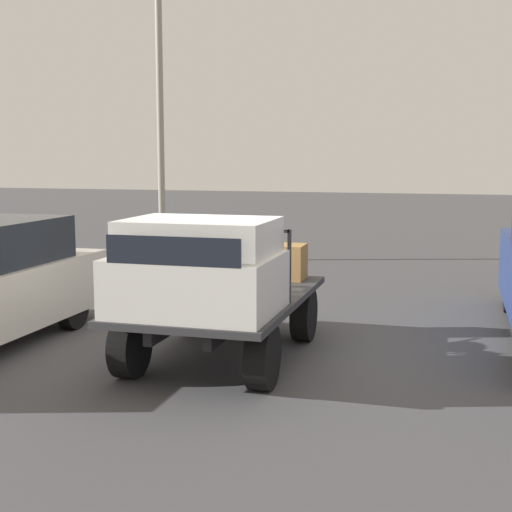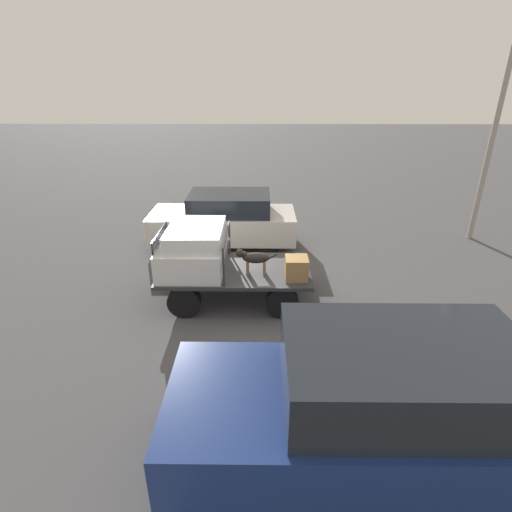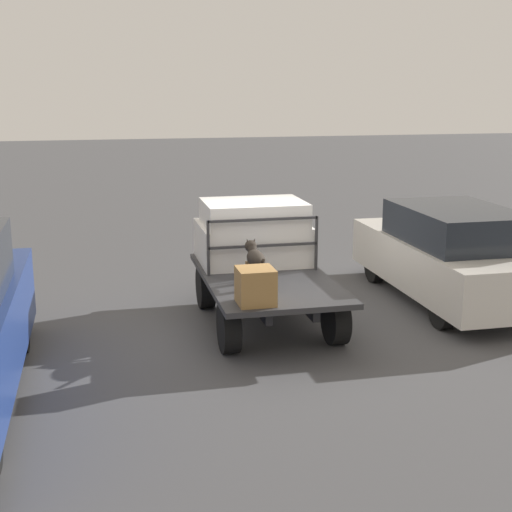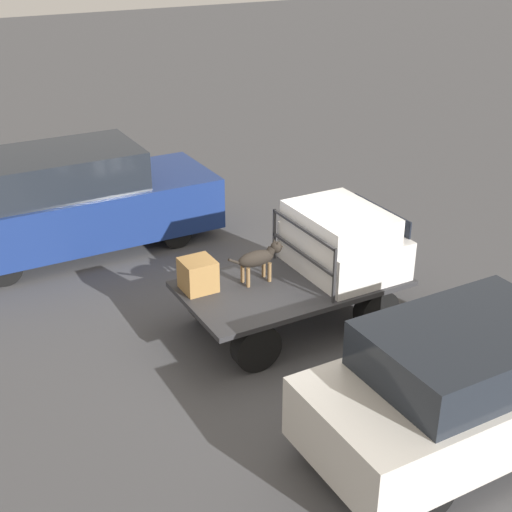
# 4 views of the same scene
# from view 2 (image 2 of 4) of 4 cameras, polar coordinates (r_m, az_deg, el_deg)

# --- Properties ---
(ground_plane) EXTENTS (80.00, 80.00, 0.00)m
(ground_plane) POSITION_cam_2_polar(r_m,az_deg,el_deg) (9.56, -2.93, -6.02)
(ground_plane) COLOR #474749
(flatbed_truck) EXTENTS (3.43, 1.87, 0.78)m
(flatbed_truck) POSITION_cam_2_polar(r_m,az_deg,el_deg) (9.29, -3.00, -3.03)
(flatbed_truck) COLOR black
(flatbed_truck) RESTS_ON ground
(truck_cab) EXTENTS (1.42, 1.75, 1.02)m
(truck_cab) POSITION_cam_2_polar(r_m,az_deg,el_deg) (9.10, -8.91, 0.98)
(truck_cab) COLOR silver
(truck_cab) RESTS_ON flatbed_truck
(truck_headboard) EXTENTS (0.04, 1.75, 0.86)m
(truck_headboard) POSITION_cam_2_polar(r_m,az_deg,el_deg) (8.98, -4.24, 1.46)
(truck_headboard) COLOR #2D2D30
(truck_headboard) RESTS_ON flatbed_truck
(dog) EXTENTS (0.96, 0.24, 0.63)m
(dog) POSITION_cam_2_polar(r_m,az_deg,el_deg) (8.77, -0.42, -0.27)
(dog) COLOR brown
(dog) RESTS_ON flatbed_truck
(cargo_crate) EXTENTS (0.49, 0.49, 0.49)m
(cargo_crate) POSITION_cam_2_polar(r_m,az_deg,el_deg) (8.69, 5.81, -1.74)
(cargo_crate) COLOR olive
(cargo_crate) RESTS_ON flatbed_truck
(parked_sedan) EXTENTS (4.38, 1.82, 1.65)m
(parked_sedan) POSITION_cam_2_polar(r_m,az_deg,el_deg) (12.31, -4.49, 5.21)
(parked_sedan) COLOR black
(parked_sedan) RESTS_ON ground
(parked_pickup_far) EXTENTS (5.26, 2.02, 1.99)m
(parked_pickup_far) POSITION_cam_2_polar(r_m,az_deg,el_deg) (5.58, 17.57, -20.33)
(parked_pickup_far) COLOR black
(parked_pickup_far) RESTS_ON ground
(light_pole_near) EXTENTS (0.50, 0.50, 6.93)m
(light_pole_near) POSITION_cam_2_polar(r_m,az_deg,el_deg) (14.07, 32.10, 20.46)
(light_pole_near) COLOR gray
(light_pole_near) RESTS_ON ground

